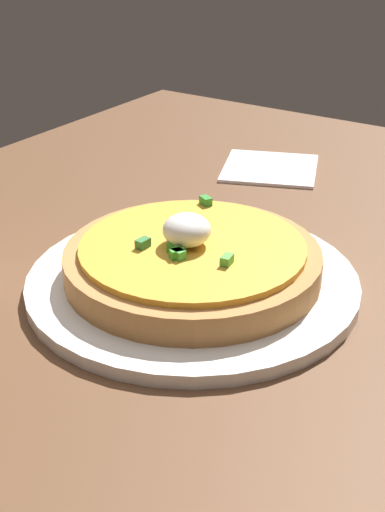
% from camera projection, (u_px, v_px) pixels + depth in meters
% --- Properties ---
extents(dining_table, '(1.19, 0.78, 0.03)m').
position_uv_depth(dining_table, '(132.00, 299.00, 0.65)').
color(dining_table, brown).
rests_on(dining_table, ground).
extents(plate, '(0.30, 0.30, 0.01)m').
position_uv_depth(plate, '(192.00, 282.00, 0.64)').
color(plate, white).
rests_on(plate, dining_table).
extents(pizza, '(0.23, 0.23, 0.06)m').
position_uv_depth(pizza, '(192.00, 260.00, 0.63)').
color(pizza, '#BD8147').
rests_on(pizza, plate).
extents(napkin, '(0.15, 0.15, 0.00)m').
position_uv_depth(napkin, '(270.00, 168.00, 0.91)').
color(napkin, white).
rests_on(napkin, dining_table).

